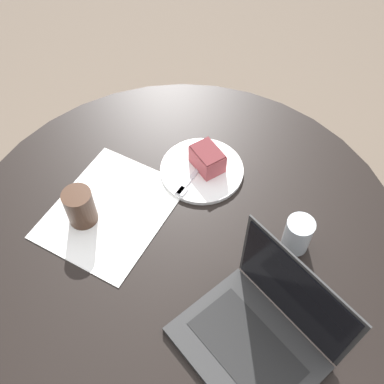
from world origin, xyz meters
TOP-DOWN VIEW (x-y plane):
  - ground_plane at (0.00, 0.00)m, footprint 12.00×12.00m
  - dining_table at (0.00, 0.00)m, footprint 1.16×1.16m
  - paper_document at (0.07, 0.19)m, footprint 0.44×0.42m
  - plate at (0.20, -0.06)m, footprint 0.23×0.23m
  - cake_slice at (0.21, -0.07)m, footprint 0.11×0.10m
  - fork at (0.17, -0.03)m, footprint 0.15×0.11m
  - coffee_glass at (0.05, 0.25)m, footprint 0.07×0.07m
  - water_glass at (-0.04, -0.28)m, footprint 0.07×0.07m
  - laptop at (-0.27, -0.17)m, footprint 0.38×0.37m

SIDE VIEW (x-z plane):
  - ground_plane at x=0.00m, z-range 0.00..0.00m
  - dining_table at x=0.00m, z-range 0.22..0.99m
  - paper_document at x=0.07m, z-range 0.77..0.77m
  - plate at x=0.20m, z-range 0.77..0.78m
  - fork at x=0.17m, z-range 0.78..0.79m
  - laptop at x=-0.27m, z-range 0.69..0.94m
  - cake_slice at x=0.21m, z-range 0.78..0.85m
  - water_glass at x=-0.04m, z-range 0.77..0.87m
  - coffee_glass at x=0.05m, z-range 0.77..0.88m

